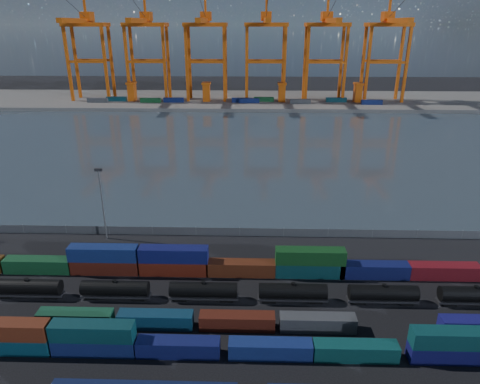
{
  "coord_description": "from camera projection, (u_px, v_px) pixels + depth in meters",
  "views": [
    {
      "loc": [
        2.57,
        -59.14,
        45.0
      ],
      "look_at": [
        0.0,
        30.0,
        10.0
      ],
      "focal_mm": 32.0,
      "sensor_mm": 36.0,
      "label": 1
    }
  ],
  "objects": [
    {
      "name": "quay_containers",
      "position": [
        229.0,
        100.0,
        252.5
      ],
      "size": [
        172.58,
        10.99,
        2.6
      ],
      "color": "navy",
      "rests_on": "far_quay"
    },
    {
      "name": "waterfront_fence",
      "position": [
        240.0,
        232.0,
        97.22
      ],
      "size": [
        160.12,
        0.12,
        2.2
      ],
      "color": "#595B5E",
      "rests_on": "ground"
    },
    {
      "name": "gantry_cranes",
      "position": [
        236.0,
        34.0,
        246.33
      ],
      "size": [
        199.99,
        47.99,
        64.98
      ],
      "color": "#D8560F",
      "rests_on": "ground"
    },
    {
      "name": "yard_light_mast",
      "position": [
        102.0,
        200.0,
        93.14
      ],
      "size": [
        1.6,
        0.4,
        16.6
      ],
      "color": "slate",
      "rests_on": "ground"
    },
    {
      "name": "container_row_north",
      "position": [
        151.0,
        264.0,
        82.25
      ],
      "size": [
        130.02,
        2.67,
        5.7
      ],
      "color": "navy",
      "rests_on": "ground"
    },
    {
      "name": "straddle_carriers",
      "position": [
        244.0,
        91.0,
        254.84
      ],
      "size": [
        140.0,
        7.0,
        11.1
      ],
      "color": "#D8560F",
      "rests_on": "far_quay"
    },
    {
      "name": "ground",
      "position": [
        235.0,
        313.0,
        71.53
      ],
      "size": [
        700.0,
        700.0,
        0.0
      ],
      "primitive_type": "plane",
      "color": "black",
      "rests_on": "ground"
    },
    {
      "name": "harbor_water",
      "position": [
        245.0,
        146.0,
        169.23
      ],
      "size": [
        700.0,
        700.0,
        0.0
      ],
      "primitive_type": "plane",
      "color": "#323F49",
      "rests_on": "ground"
    },
    {
      "name": "container_row_mid",
      "position": [
        194.0,
        320.0,
        67.71
      ],
      "size": [
        128.26,
        2.42,
        2.58
      ],
      "color": "#101450",
      "rests_on": "ground"
    },
    {
      "name": "tanker_string",
      "position": [
        293.0,
        292.0,
        73.9
      ],
      "size": [
        105.16,
        2.61,
        3.74
      ],
      "color": "black",
      "rests_on": "ground"
    },
    {
      "name": "container_row_south",
      "position": [
        290.0,
        345.0,
        61.31
      ],
      "size": [
        127.47,
        2.46,
        5.23
      ],
      "color": "#484B4E",
      "rests_on": "ground"
    },
    {
      "name": "far_quay",
      "position": [
        248.0,
        100.0,
        266.57
      ],
      "size": [
        700.0,
        70.0,
        2.0
      ],
      "primitive_type": "cube",
      "color": "#514F4C",
      "rests_on": "ground"
    }
  ]
}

